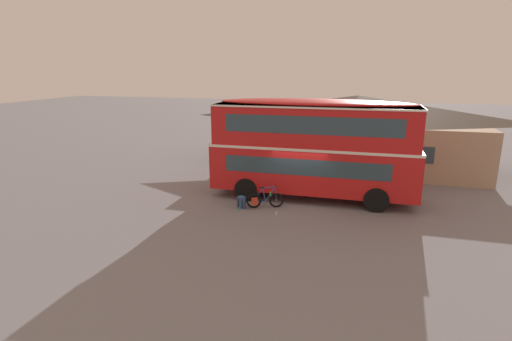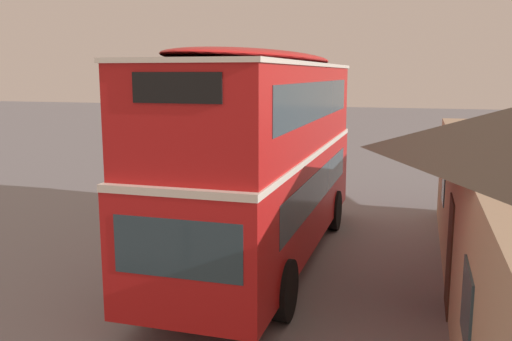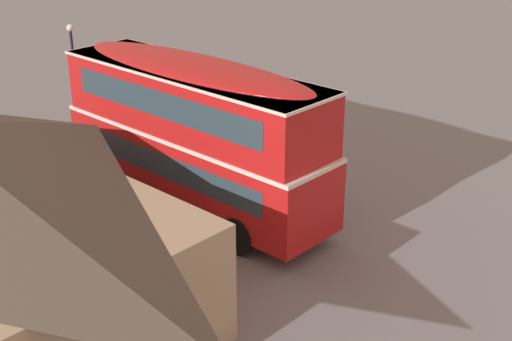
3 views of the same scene
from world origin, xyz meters
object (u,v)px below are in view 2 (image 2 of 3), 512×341
at_px(touring_bicycle, 213,218).
at_px(backpack_on_ground, 215,211).
at_px(water_bottle_green_metal, 201,216).
at_px(water_bottle_clear_plastic, 178,232).
at_px(double_decker_bus, 265,148).

distance_m(touring_bicycle, backpack_on_ground, 1.02).
relative_size(water_bottle_green_metal, water_bottle_clear_plastic, 1.09).
relative_size(double_decker_bus, water_bottle_clear_plastic, 43.96).
distance_m(backpack_on_ground, water_bottle_clear_plastic, 1.78).
bearing_deg(touring_bicycle, water_bottle_green_metal, -141.41).
relative_size(backpack_on_ground, water_bottle_clear_plastic, 2.68).
relative_size(double_decker_bus, backpack_on_ground, 16.38).
bearing_deg(touring_bicycle, double_decker_bus, 46.39).
xyz_separation_m(touring_bicycle, water_bottle_green_metal, (-0.95, -0.75, -0.26)).
height_order(double_decker_bus, touring_bicycle, double_decker_bus).
distance_m(double_decker_bus, water_bottle_clear_plastic, 3.91).
bearing_deg(backpack_on_ground, water_bottle_clear_plastic, -14.03).
distance_m(double_decker_bus, touring_bicycle, 3.57).
bearing_deg(double_decker_bus, water_bottle_clear_plastic, -112.89).
height_order(backpack_on_ground, water_bottle_clear_plastic, backpack_on_ground).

